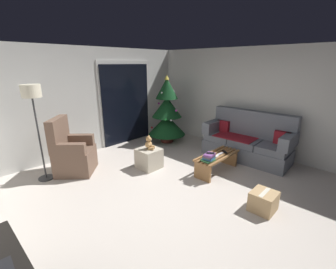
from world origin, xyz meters
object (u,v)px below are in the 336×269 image
at_px(book_stack, 209,157).
at_px(remote_black, 225,152).
at_px(christmas_tree, 167,113).
at_px(ottoman, 149,158).
at_px(armchair, 72,153).
at_px(coffee_table, 217,160).
at_px(cell_phone, 210,153).
at_px(couch, 247,141).
at_px(floor_lamp, 33,101).
at_px(cardboard_box_taped_mid_floor, 263,201).
at_px(remote_white, 217,156).
at_px(remote_silver, 220,154).
at_px(teddy_bear_honey, 149,144).

bearing_deg(book_stack, remote_black, 0.22).
xyz_separation_m(christmas_tree, ottoman, (-1.48, -0.91, -0.61)).
bearing_deg(armchair, coffee_table, -45.86).
bearing_deg(christmas_tree, cell_phone, -115.54).
relative_size(cell_phone, ottoman, 0.33).
bearing_deg(couch, remote_black, 176.41).
xyz_separation_m(couch, floor_lamp, (-3.64, 2.30, 1.11)).
relative_size(floor_lamp, cardboard_box_taped_mid_floor, 4.82).
bearing_deg(couch, cell_phone, 178.67).
height_order(remote_white, remote_silver, same).
relative_size(book_stack, ottoman, 0.59).
distance_m(christmas_tree, armchair, 2.70).
height_order(floor_lamp, teddy_bear_honey, floor_lamp).
distance_m(remote_silver, ottoman, 1.48).
bearing_deg(armchair, couch, -35.00).
distance_m(remote_silver, armchair, 2.97).
bearing_deg(teddy_bear_honey, christmas_tree, 32.01).
bearing_deg(cell_phone, remote_silver, -28.57).
bearing_deg(teddy_bear_honey, remote_black, -48.66).
relative_size(remote_white, remote_silver, 1.00).
height_order(couch, cardboard_box_taped_mid_floor, couch).
distance_m(armchair, teddy_bear_honey, 1.55).
xyz_separation_m(book_stack, armchair, (-1.65, 2.14, -0.04)).
height_order(coffee_table, cardboard_box_taped_mid_floor, coffee_table).
relative_size(ottoman, cardboard_box_taped_mid_floor, 1.19).
bearing_deg(remote_black, remote_white, 33.45).
xyz_separation_m(armchair, cardboard_box_taped_mid_floor, (1.40, -3.30, -0.25)).
bearing_deg(book_stack, couch, -2.10).
relative_size(remote_white, book_stack, 0.60).
bearing_deg(book_stack, remote_silver, 1.50).
bearing_deg(remote_black, remote_silver, 29.25).
bearing_deg(remote_black, armchair, -11.06).
xyz_separation_m(remote_black, remote_silver, (-0.15, 0.01, 0.00)).
xyz_separation_m(armchair, ottoman, (1.19, -0.96, -0.19)).
distance_m(cell_phone, teddy_bear_honey, 1.28).
bearing_deg(christmas_tree, ottoman, -148.34).
distance_m(couch, ottoman, 2.31).
relative_size(remote_black, cell_phone, 1.08).
distance_m(coffee_table, ottoman, 1.41).
bearing_deg(book_stack, cell_phone, -53.59).
relative_size(couch, christmas_tree, 1.07).
height_order(remote_black, teddy_bear_honey, teddy_bear_honey).
bearing_deg(remote_black, book_stack, 32.93).
bearing_deg(christmas_tree, book_stack, -116.09).
height_order(christmas_tree, armchair, christmas_tree).
bearing_deg(teddy_bear_honey, armchair, 141.17).
bearing_deg(coffee_table, book_stack, -172.51).
height_order(coffee_table, book_stack, book_stack).
height_order(coffee_table, ottoman, ottoman).
bearing_deg(floor_lamp, cardboard_box_taped_mid_floor, -60.72).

